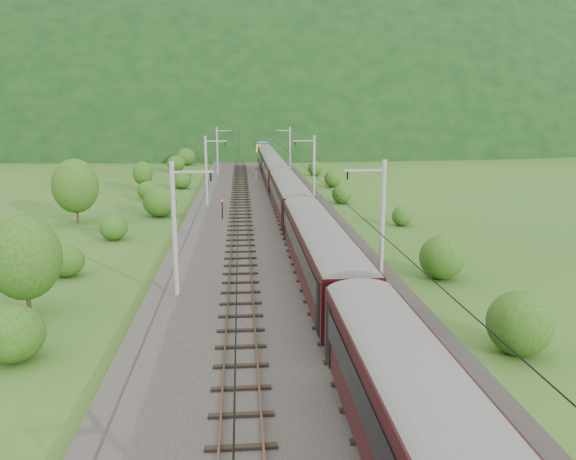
{
  "coord_description": "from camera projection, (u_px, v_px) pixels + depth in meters",
  "views": [
    {
      "loc": [
        -2.25,
        -32.53,
        11.2
      ],
      "look_at": [
        1.1,
        7.28,
        2.6
      ],
      "focal_mm": 35.0,
      "sensor_mm": 36.0,
      "label": 1
    }
  ],
  "objects": [
    {
      "name": "track_left",
      "position": [
        240.0,
        251.0,
        43.7
      ],
      "size": [
        2.4,
        220.0,
        0.27
      ],
      "color": "brown",
      "rests_on": "railbed"
    },
    {
      "name": "train",
      "position": [
        289.0,
        191.0,
        54.62
      ],
      "size": [
        2.84,
        158.26,
        4.92
      ],
      "color": "black",
      "rests_on": "ground"
    },
    {
      "name": "vegetation_left",
      "position": [
        117.0,
        205.0,
        52.03
      ],
      "size": [
        12.67,
        143.51,
        6.71
      ],
      "color": "#1A4512",
      "rests_on": "ground"
    },
    {
      "name": "vegetation_right",
      "position": [
        456.0,
        263.0,
        36.99
      ],
      "size": [
        6.66,
        107.14,
        2.97
      ],
      "color": "#1A4512",
      "rests_on": "ground"
    },
    {
      "name": "mountain_main",
      "position": [
        245.0,
        132.0,
        287.52
      ],
      "size": [
        504.0,
        360.0,
        244.0
      ],
      "primitive_type": "ellipsoid",
      "color": "black",
      "rests_on": "ground"
    },
    {
      "name": "track_right",
      "position": [
        302.0,
        250.0,
        44.09
      ],
      "size": [
        2.4,
        220.0,
        0.27
      ],
      "color": "brown",
      "rests_on": "railbed"
    },
    {
      "name": "ground",
      "position": [
        280.0,
        297.0,
        34.23
      ],
      "size": [
        600.0,
        600.0,
        0.0
      ],
      "primitive_type": "plane",
      "color": "#2A4F18",
      "rests_on": "ground"
    },
    {
      "name": "hazard_post_near",
      "position": [
        253.0,
        170.0,
        97.31
      ],
      "size": [
        0.14,
        0.14,
        1.3
      ],
      "primitive_type": "cylinder",
      "color": "red",
      "rests_on": "railbed"
    },
    {
      "name": "hazard_post_far",
      "position": [
        256.0,
        175.0,
        87.68
      ],
      "size": [
        0.18,
        0.18,
        1.64
      ],
      "primitive_type": "cylinder",
      "color": "red",
      "rests_on": "railbed"
    },
    {
      "name": "overhead_wires",
      "position": [
        271.0,
        165.0,
        42.48
      ],
      "size": [
        4.83,
        198.0,
        0.03
      ],
      "color": "black",
      "rests_on": "ground"
    },
    {
      "name": "railbed",
      "position": [
        271.0,
        254.0,
        43.94
      ],
      "size": [
        14.0,
        220.0,
        0.3
      ],
      "primitive_type": "cube",
      "color": "#38332D",
      "rests_on": "ground"
    },
    {
      "name": "catenary_right",
      "position": [
        313.0,
        169.0,
        64.96
      ],
      "size": [
        2.54,
        192.28,
        8.0
      ],
      "color": "gray",
      "rests_on": "railbed"
    },
    {
      "name": "catenary_left",
      "position": [
        207.0,
        169.0,
        63.96
      ],
      "size": [
        2.54,
        192.28,
        8.0
      ],
      "color": "gray",
      "rests_on": "railbed"
    },
    {
      "name": "signal",
      "position": [
        222.0,
        207.0,
        56.95
      ],
      "size": [
        0.22,
        0.22,
        1.97
      ],
      "color": "black",
      "rests_on": "railbed"
    },
    {
      "name": "mountain_ridge",
      "position": [
        31.0,
        130.0,
        316.66
      ],
      "size": [
        336.0,
        280.0,
        132.0
      ],
      "primitive_type": "ellipsoid",
      "color": "black",
      "rests_on": "ground"
    }
  ]
}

